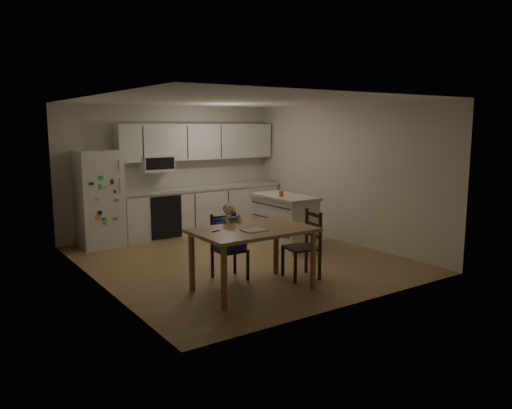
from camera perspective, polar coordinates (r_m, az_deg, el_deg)
The scene contains 10 objects.
room at distance 8.24m, azimuth -3.77°, elevation 2.92°, with size 4.52×5.01×2.51m.
refrigerator at distance 9.19m, azimuth -17.51°, elevation 0.65°, with size 0.72×0.70×1.70m, color silver.
kitchen_run at distance 10.05m, azimuth -6.44°, elevation 1.86°, with size 3.37×0.62×2.15m.
kitchen_island at distance 8.75m, azimuth 3.26°, elevation -1.91°, with size 0.65×1.25×0.92m.
red_cup at distance 8.53m, azimuth 2.91°, elevation 1.26°, with size 0.08×0.08×0.10m, color #D14F1C.
dining_table at distance 6.41m, azimuth -0.36°, elevation -3.73°, with size 1.53×0.98×0.82m.
napkin at distance 6.27m, azimuth -0.22°, elevation -2.95°, with size 0.28×0.24×0.01m, color #B6B6BB.
toddler_spoon at distance 6.22m, azimuth -4.67°, elevation -3.04°, with size 0.02×0.02×0.12m, color #2527B7.
chair_booster at distance 6.93m, azimuth -3.21°, elevation -3.31°, with size 0.42×0.42×1.07m.
chair_side at distance 7.03m, azimuth 5.88°, elevation -4.07°, with size 0.49×0.49×0.95m.
Camera 1 is at (-4.19, -6.56, 2.13)m, focal length 35.00 mm.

